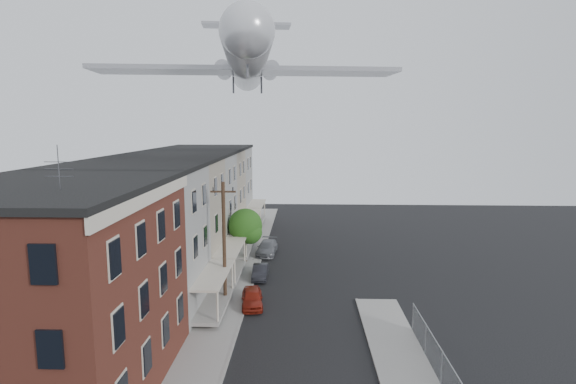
% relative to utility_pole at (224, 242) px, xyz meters
% --- Properties ---
extents(sidewalk_left, '(3.00, 62.00, 0.12)m').
position_rel_utility_pole_xyz_m(sidewalk_left, '(0.10, 6.00, -4.61)').
color(sidewalk_left, gray).
rests_on(sidewalk_left, ground).
extents(curb_left, '(0.15, 62.00, 0.14)m').
position_rel_utility_pole_xyz_m(curb_left, '(1.55, 6.00, -4.60)').
color(curb_left, gray).
rests_on(curb_left, ground).
extents(corner_building, '(10.31, 12.30, 12.15)m').
position_rel_utility_pole_xyz_m(corner_building, '(-6.40, -11.00, 0.49)').
color(corner_building, '#361811').
rests_on(corner_building, ground).
extents(row_house_a, '(11.98, 7.00, 10.30)m').
position_rel_utility_pole_xyz_m(row_house_a, '(-6.36, -1.50, 0.45)').
color(row_house_a, gray).
rests_on(row_house_a, ground).
extents(row_house_b, '(11.98, 7.00, 10.30)m').
position_rel_utility_pole_xyz_m(row_house_b, '(-6.36, 5.50, 0.45)').
color(row_house_b, '#6C6355').
rests_on(row_house_b, ground).
extents(row_house_c, '(11.98, 7.00, 10.30)m').
position_rel_utility_pole_xyz_m(row_house_c, '(-6.36, 12.50, 0.45)').
color(row_house_c, gray).
rests_on(row_house_c, ground).
extents(row_house_d, '(11.98, 7.00, 10.30)m').
position_rel_utility_pole_xyz_m(row_house_d, '(-6.36, 19.50, 0.45)').
color(row_house_d, '#6C6355').
rests_on(row_house_d, ground).
extents(row_house_e, '(11.98, 7.00, 10.30)m').
position_rel_utility_pole_xyz_m(row_house_e, '(-6.36, 26.50, 0.45)').
color(row_house_e, gray).
rests_on(row_house_e, ground).
extents(utility_pole, '(1.80, 0.26, 9.00)m').
position_rel_utility_pole_xyz_m(utility_pole, '(0.00, 0.00, 0.00)').
color(utility_pole, black).
rests_on(utility_pole, ground).
extents(street_tree, '(3.22, 3.20, 5.20)m').
position_rel_utility_pole_xyz_m(street_tree, '(0.33, 9.92, -1.22)').
color(street_tree, black).
rests_on(street_tree, ground).
extents(car_near, '(1.95, 3.86, 1.26)m').
position_rel_utility_pole_xyz_m(car_near, '(2.00, -0.35, -4.04)').
color(car_near, maroon).
rests_on(car_near, ground).
extents(car_mid, '(1.29, 3.51, 1.15)m').
position_rel_utility_pole_xyz_m(car_mid, '(2.00, 5.61, -4.10)').
color(car_mid, black).
rests_on(car_mid, ground).
extents(car_far, '(2.11, 4.66, 1.33)m').
position_rel_utility_pole_xyz_m(car_far, '(2.00, 12.87, -4.01)').
color(car_far, slate).
rests_on(car_far, ground).
extents(airplane, '(24.54, 28.03, 8.07)m').
position_rel_utility_pole_xyz_m(airplane, '(0.81, 8.16, 13.66)').
color(airplane, '#BDBDC1').
rests_on(airplane, ground).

